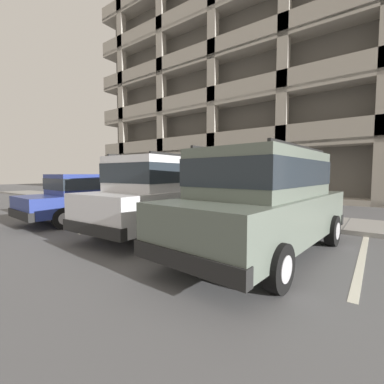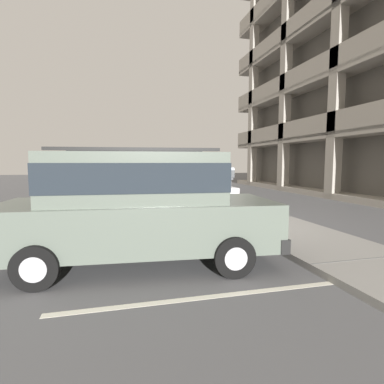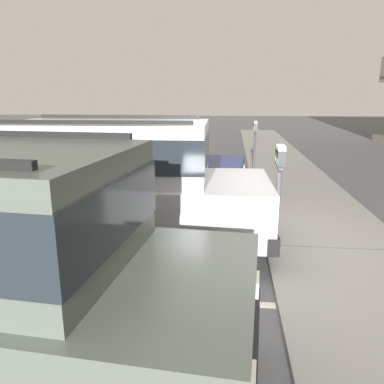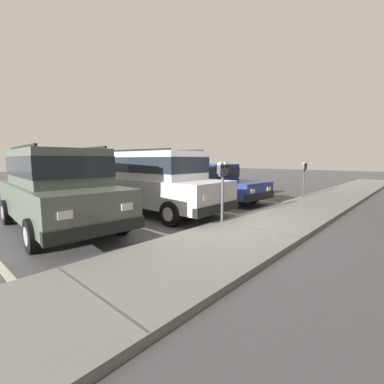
# 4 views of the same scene
# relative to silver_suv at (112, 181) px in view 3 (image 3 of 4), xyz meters

# --- Properties ---
(ground_plane) EXTENTS (80.00, 80.00, 0.10)m
(ground_plane) POSITION_rel_silver_suv_xyz_m (-0.03, 2.14, -1.14)
(ground_plane) COLOR #565659
(sidewalk) EXTENTS (40.00, 2.20, 0.12)m
(sidewalk) POSITION_rel_silver_suv_xyz_m (-0.03, 3.44, -1.03)
(sidewalk) COLOR gray
(sidewalk) RESTS_ON ground_plane
(parking_stall_lines) EXTENTS (12.14, 4.80, 0.01)m
(parking_stall_lines) POSITION_rel_silver_suv_xyz_m (1.47, 0.74, -1.08)
(parking_stall_lines) COLOR silver
(parking_stall_lines) RESTS_ON ground_plane
(silver_suv) EXTENTS (2.12, 4.84, 2.03)m
(silver_suv) POSITION_rel_silver_suv_xyz_m (0.00, 0.00, 0.00)
(silver_suv) COLOR silver
(silver_suv) RESTS_ON ground_plane
(red_sedan) EXTENTS (2.08, 4.60, 1.54)m
(red_sedan) POSITION_rel_silver_suv_xyz_m (-3.21, -0.25, -0.27)
(red_sedan) COLOR navy
(red_sedan) RESTS_ON ground_plane
(parking_meter_near) EXTENTS (0.35, 0.12, 1.54)m
(parking_meter_near) POSITION_rel_silver_suv_xyz_m (-0.05, 2.49, 0.18)
(parking_meter_near) COLOR #595B60
(parking_meter_near) RESTS_ON sidewalk
(parking_meter_far) EXTENTS (0.35, 0.12, 1.50)m
(parking_meter_far) POSITION_rel_silver_suv_xyz_m (-6.06, 2.48, 0.15)
(parking_meter_far) COLOR #47474C
(parking_meter_far) RESTS_ON sidewalk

